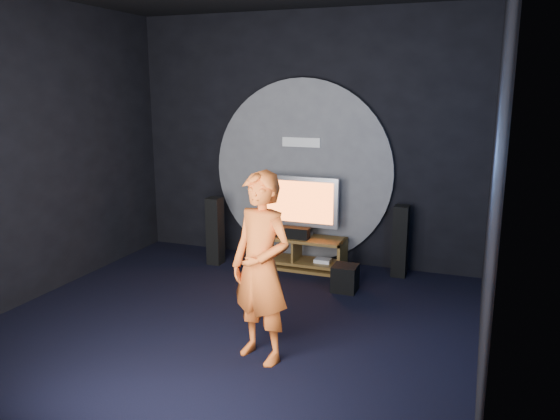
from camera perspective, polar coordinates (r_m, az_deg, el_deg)
The scene contains 14 objects.
floor at distance 5.95m, azimuth -5.41°, elevation -11.89°, with size 5.00×5.00×0.00m, color black.
back_wall at distance 7.77m, azimuth 2.49°, elevation 7.38°, with size 5.00×0.04×3.50m, color black.
front_wall at distance 3.44m, azimuth -24.57°, elevation -0.60°, with size 5.00×0.04×3.50m, color black.
left_wall at distance 6.94m, azimuth -24.71°, elevation 5.59°, with size 0.04×5.00×3.50m, color black.
right_wall at distance 4.90m, azimuth 21.47°, elevation 3.34°, with size 0.04×5.00×3.50m, color black.
wall_disc_panel at distance 7.77m, azimuth 2.33°, elevation 4.05°, with size 2.60×0.11×2.60m.
media_console at distance 7.63m, azimuth 1.81°, elevation -4.64°, with size 1.35×0.45×0.45m.
tv at distance 7.51m, azimuth 1.96°, elevation 0.68°, with size 1.12×0.22×0.83m.
center_speaker at distance 7.47m, azimuth 1.56°, elevation -2.40°, with size 0.40×0.15×0.15m, color black.
remote at distance 7.56m, azimuth -0.88°, elevation -2.71°, with size 0.18×0.05×0.02m, color black.
tower_speaker_left at distance 7.79m, azimuth -6.79°, elevation -2.18°, with size 0.19×0.21×0.96m, color black.
tower_speaker_right at distance 7.40m, azimuth 12.45°, elevation -3.19°, with size 0.19×0.21×0.96m, color black.
subwoofer at distance 6.85m, azimuth 6.81°, elevation -7.08°, with size 0.30×0.30×0.33m, color black.
player at distance 4.94m, azimuth -1.98°, elevation -6.07°, with size 0.64×0.42×1.76m, color #D1551C.
Camera 1 is at (2.42, -4.84, 2.48)m, focal length 35.00 mm.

